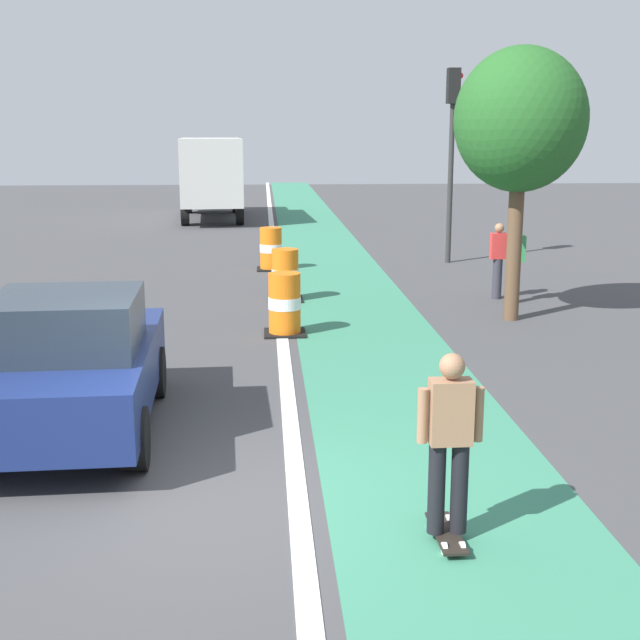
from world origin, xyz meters
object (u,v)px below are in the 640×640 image
parked_sedan_nearest (72,365)px  delivery_truck_down_block (211,173)px  pedestrian_crossing (498,258)px  traffic_barrel_back (271,249)px  traffic_light_corner (452,131)px  street_tree_sidewalk (520,121)px  traffic_barrel_front (285,305)px  pedestrian_waiting (516,261)px  traffic_barrel_mid (285,275)px  skateboarder_on_lane (450,442)px

parked_sedan_nearest → delivery_truck_down_block: delivery_truck_down_block is taller
delivery_truck_down_block → pedestrian_crossing: 18.66m
parked_sedan_nearest → traffic_barrel_back: parked_sedan_nearest is taller
delivery_truck_down_block → traffic_light_corner: traffic_light_corner is taller
street_tree_sidewalk → traffic_light_corner: bearing=87.3°
traffic_barrel_front → delivery_truck_down_block: 20.42m
traffic_light_corner → street_tree_sidewalk: bearing=-92.7°
traffic_barrel_back → pedestrian_waiting: size_ratio=0.68×
traffic_barrel_mid → delivery_truck_down_block: bearing=98.3°
delivery_truck_down_block → pedestrian_crossing: bearing=-67.9°
skateboarder_on_lane → pedestrian_waiting: size_ratio=1.05×
traffic_light_corner → street_tree_sidewalk: (-0.34, -7.20, 0.17)m
traffic_barrel_mid → delivery_truck_down_block: 17.39m
pedestrian_crossing → street_tree_sidewalk: street_tree_sidewalk is taller
parked_sedan_nearest → traffic_barrel_front: bearing=61.8°
parked_sedan_nearest → street_tree_sidewalk: 9.44m
skateboarder_on_lane → traffic_barrel_front: skateboarder_on_lane is taller
traffic_barrel_front → pedestrian_waiting: 5.48m
pedestrian_waiting → skateboarder_on_lane: bearing=-109.3°
traffic_barrel_front → pedestrian_waiting: (4.85, 2.53, 0.33)m
traffic_barrel_back → delivery_truck_down_block: (-2.25, 13.07, 1.31)m
street_tree_sidewalk → traffic_barrel_mid: bearing=152.8°
traffic_barrel_back → street_tree_sidewalk: (4.48, -6.26, 3.14)m
parked_sedan_nearest → pedestrian_waiting: parked_sedan_nearest is taller
pedestrian_crossing → pedestrian_waiting: bearing=-60.8°
traffic_barrel_front → street_tree_sidewalk: bearing=11.9°
traffic_light_corner → pedestrian_crossing: bearing=-90.6°
traffic_barrel_mid → street_tree_sidewalk: size_ratio=0.22×
pedestrian_crossing → traffic_barrel_back: bearing=138.6°
skateboarder_on_lane → traffic_light_corner: bearing=77.8°
traffic_light_corner → skateboarder_on_lane: bearing=-102.2°
street_tree_sidewalk → delivery_truck_down_block: bearing=109.2°
skateboarder_on_lane → pedestrian_crossing: skateboarder_on_lane is taller
traffic_barrel_front → pedestrian_waiting: size_ratio=0.68×
traffic_barrel_back → pedestrian_waiting: bearing=-42.8°
traffic_barrel_front → skateboarder_on_lane: bearing=-81.2°
pedestrian_crossing → traffic_light_corner: bearing=89.4°
traffic_barrel_mid → traffic_barrel_back: same height
skateboarder_on_lane → parked_sedan_nearest: parked_sedan_nearest is taller
traffic_light_corner → delivery_truck_down_block: bearing=120.2°
street_tree_sidewalk → traffic_barrel_back: bearing=125.6°
delivery_truck_down_block → pedestrian_waiting: 19.17m
parked_sedan_nearest → street_tree_sidewalk: size_ratio=0.83×
skateboarder_on_lane → delivery_truck_down_block: bearing=97.4°
traffic_barrel_mid → traffic_barrel_front: bearing=-91.7°
traffic_barrel_front → pedestrian_crossing: size_ratio=0.68×
traffic_barrel_back → pedestrian_waiting: 6.85m
traffic_barrel_back → street_tree_sidewalk: street_tree_sidewalk is taller
skateboarder_on_lane → parked_sedan_nearest: (-3.82, 2.98, -0.08)m
traffic_light_corner → traffic_barrel_mid: bearing=-132.2°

